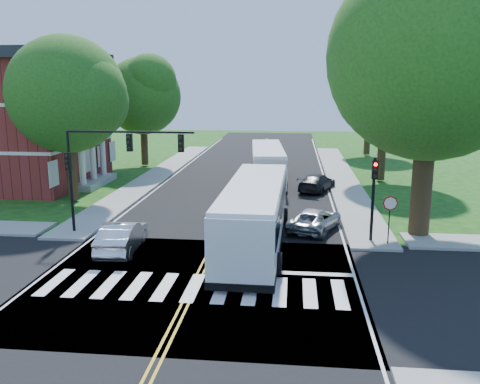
# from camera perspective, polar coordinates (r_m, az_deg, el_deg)

# --- Properties ---
(ground) EXTENTS (140.00, 140.00, 0.00)m
(ground) POSITION_cam_1_polar(r_m,az_deg,el_deg) (21.94, -5.03, -10.18)
(ground) COLOR #104112
(ground) RESTS_ON ground
(road) EXTENTS (14.00, 96.00, 0.01)m
(road) POSITION_cam_1_polar(r_m,az_deg,el_deg) (39.00, -0.01, -0.13)
(road) COLOR black
(road) RESTS_ON ground
(cross_road) EXTENTS (60.00, 12.00, 0.01)m
(cross_road) POSITION_cam_1_polar(r_m,az_deg,el_deg) (21.93, -5.03, -10.17)
(cross_road) COLOR black
(cross_road) RESTS_ON ground
(center_line) EXTENTS (0.36, 70.00, 0.01)m
(center_line) POSITION_cam_1_polar(r_m,az_deg,el_deg) (42.90, 0.55, 1.02)
(center_line) COLOR gold
(center_line) RESTS_ON road
(edge_line_w) EXTENTS (0.12, 70.00, 0.01)m
(edge_line_w) POSITION_cam_1_polar(r_m,az_deg,el_deg) (44.05, -8.29, 1.19)
(edge_line_w) COLOR silver
(edge_line_w) RESTS_ON road
(edge_line_e) EXTENTS (0.12, 70.00, 0.01)m
(edge_line_e) POSITION_cam_1_polar(r_m,az_deg,el_deg) (42.80, 9.65, 0.82)
(edge_line_e) COLOR silver
(edge_line_e) RESTS_ON road
(crosswalk) EXTENTS (12.60, 3.00, 0.01)m
(crosswalk) POSITION_cam_1_polar(r_m,az_deg,el_deg) (21.48, -5.28, -10.64)
(crosswalk) COLOR silver
(crosswalk) RESTS_ON road
(stop_bar) EXTENTS (6.60, 0.40, 0.01)m
(stop_bar) POSITION_cam_1_polar(r_m,az_deg,el_deg) (23.05, 4.43, -8.99)
(stop_bar) COLOR silver
(stop_bar) RESTS_ON road
(sidewalk_nw) EXTENTS (2.60, 40.00, 0.15)m
(sidewalk_nw) POSITION_cam_1_polar(r_m,az_deg,el_deg) (47.27, -9.17, 1.98)
(sidewalk_nw) COLOR gray
(sidewalk_nw) RESTS_ON ground
(sidewalk_ne) EXTENTS (2.60, 40.00, 0.15)m
(sidewalk_ne) POSITION_cam_1_polar(r_m,az_deg,el_deg) (45.85, 11.30, 1.58)
(sidewalk_ne) COLOR gray
(sidewalk_ne) RESTS_ON ground
(tree_ne_big) EXTENTS (10.80, 10.80, 14.91)m
(tree_ne_big) POSITION_cam_1_polar(r_m,az_deg,el_deg) (28.79, 20.73, 14.00)
(tree_ne_big) COLOR black
(tree_ne_big) RESTS_ON ground
(tree_west_near) EXTENTS (8.00, 8.00, 11.40)m
(tree_west_near) POSITION_cam_1_polar(r_m,az_deg,el_deg) (37.28, -18.87, 10.32)
(tree_west_near) COLOR black
(tree_west_near) RESTS_ON ground
(tree_west_far) EXTENTS (7.60, 7.60, 10.67)m
(tree_west_far) POSITION_cam_1_polar(r_m,az_deg,el_deg) (52.12, -10.90, 10.51)
(tree_west_far) COLOR black
(tree_west_far) RESTS_ON ground
(tree_east_mid) EXTENTS (8.40, 8.40, 11.93)m
(tree_east_mid) POSITION_cam_1_polar(r_m,az_deg,el_deg) (44.53, 16.02, 11.13)
(tree_east_mid) COLOR black
(tree_east_mid) RESTS_ON ground
(tree_east_far) EXTENTS (7.20, 7.20, 10.34)m
(tree_east_far) POSITION_cam_1_polar(r_m,az_deg,el_deg) (60.51, 14.33, 10.44)
(tree_east_far) COLOR black
(tree_east_far) RESTS_ON ground
(signal_nw) EXTENTS (7.15, 0.46, 5.66)m
(signal_nw) POSITION_cam_1_polar(r_m,az_deg,el_deg) (28.38, -14.40, 3.80)
(signal_nw) COLOR black
(signal_nw) RESTS_ON ground
(signal_ne) EXTENTS (0.30, 0.46, 4.40)m
(signal_ne) POSITION_cam_1_polar(r_m,az_deg,el_deg) (27.20, 14.78, 0.40)
(signal_ne) COLOR black
(signal_ne) RESTS_ON ground
(stop_sign) EXTENTS (0.76, 0.08, 2.53)m
(stop_sign) POSITION_cam_1_polar(r_m,az_deg,el_deg) (27.09, 16.49, -1.77)
(stop_sign) COLOR black
(stop_sign) RESTS_ON ground
(bus_lead) EXTENTS (3.31, 12.92, 3.33)m
(bus_lead) POSITION_cam_1_polar(r_m,az_deg,el_deg) (26.03, 1.66, -2.41)
(bus_lead) COLOR silver
(bus_lead) RESTS_ON road
(bus_follow) EXTENTS (3.58, 11.92, 3.04)m
(bus_follow) POSITION_cam_1_polar(r_m,az_deg,el_deg) (42.94, 3.11, 3.18)
(bus_follow) COLOR silver
(bus_follow) RESTS_ON road
(hatchback) EXTENTS (1.87, 4.71, 1.53)m
(hatchback) POSITION_cam_1_polar(r_m,az_deg,el_deg) (26.22, -13.07, -4.88)
(hatchback) COLOR silver
(hatchback) RESTS_ON road
(suv) EXTENTS (3.60, 5.03, 1.27)m
(suv) POSITION_cam_1_polar(r_m,az_deg,el_deg) (29.44, 8.42, -3.07)
(suv) COLOR #A7A9AE
(suv) RESTS_ON road
(dark_sedan) EXTENTS (3.44, 5.02, 1.35)m
(dark_sedan) POSITION_cam_1_polar(r_m,az_deg,el_deg) (40.13, 8.62, 1.07)
(dark_sedan) COLOR black
(dark_sedan) RESTS_ON road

